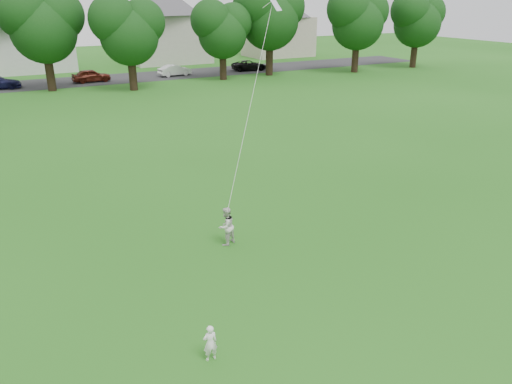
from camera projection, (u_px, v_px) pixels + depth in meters
ground at (230, 303)px, 13.94m from camera, size 160.00×160.00×0.00m
street at (46, 84)px, 48.42m from camera, size 90.00×7.00×0.01m
toddler at (210, 343)px, 11.61m from camera, size 0.35×0.24×0.95m
older_boy at (226, 226)px, 17.00m from camera, size 0.81×0.73×1.36m
kite at (252, 99)px, 18.59m from camera, size 2.81×2.96×9.50m
tree_row at (58, 20)px, 41.53m from camera, size 84.08×9.07×9.90m
parked_cars at (0, 82)px, 45.65m from camera, size 54.95×2.36×1.26m
house_row at (19, 24)px, 54.40m from camera, size 77.28×14.16×10.56m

